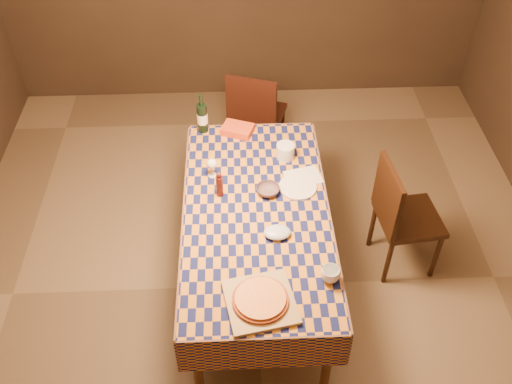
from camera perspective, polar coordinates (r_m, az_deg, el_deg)
The scene contains 16 objects.
room at distance 3.23m, azimuth 0.04°, elevation 5.13°, with size 5.00×5.10×2.70m.
dining_table at distance 3.68m, azimuth 0.03°, elevation -2.85°, with size 0.94×1.84×0.77m.
cutting_board at distance 3.17m, azimuth 0.44°, elevation -10.94°, with size 0.37×0.37×0.02m, color #A0804B.
pizza at distance 3.15m, azimuth 0.44°, elevation -10.66°, with size 0.38×0.38×0.03m.
pepper_mill at distance 3.68m, azimuth -3.67°, elevation 0.73°, with size 0.05×0.05×0.19m.
bowl at distance 3.73m, azimuth 1.20°, elevation 0.19°, with size 0.15×0.15×0.05m, color #58424A.
wine_glass at distance 3.82m, azimuth -4.45°, elevation 2.77°, with size 0.07×0.07×0.14m.
wine_bottle at distance 4.20m, azimuth -5.39°, elevation 7.44°, with size 0.08×0.08×0.32m.
deli_tub at distance 3.99m, azimuth 2.96°, elevation 4.09°, with size 0.13×0.13×0.11m, color white.
takeout_container at distance 4.22m, azimuth -1.85°, elevation 6.26°, with size 0.22×0.15×0.05m, color #C9411A.
white_plate at distance 3.79m, azimuth 4.20°, elevation 0.52°, with size 0.25×0.25×0.01m, color silver.
tumbler at distance 3.27m, azimuth 7.45°, elevation -8.18°, with size 0.11×0.11×0.09m, color white.
flour_patch at distance 3.87m, azimuth 4.74°, elevation 1.52°, with size 0.24×0.18×0.00m, color silver.
flour_bag at distance 3.48m, azimuth 2.14°, elevation -4.05°, with size 0.17×0.12×0.05m, color #AEC5DF.
chair_far at distance 4.84m, azimuth -0.09°, elevation 7.86°, with size 0.53×0.54×0.93m.
chair_right at distance 4.09m, azimuth 14.17°, elevation -2.03°, with size 0.47×0.47×0.93m.
Camera 1 is at (-0.11, -2.51, 3.38)m, focal length 40.00 mm.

